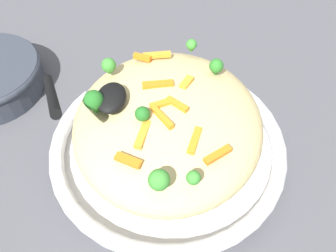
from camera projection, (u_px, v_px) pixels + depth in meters
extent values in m
plane|color=#4C4C51|center=(168.00, 157.00, 0.56)|extent=(2.40, 2.40, 0.00)
cylinder|color=silver|center=(168.00, 152.00, 0.55)|extent=(0.33, 0.33, 0.03)
torus|color=silver|center=(168.00, 143.00, 0.53)|extent=(0.36, 0.36, 0.02)
torus|color=black|center=(168.00, 141.00, 0.53)|extent=(0.35, 0.35, 0.00)
ellipsoid|color=#D1BA7A|center=(168.00, 123.00, 0.50)|extent=(0.29, 0.27, 0.09)
cube|color=orange|center=(186.00, 83.00, 0.48)|extent=(0.03, 0.02, 0.01)
cube|color=orange|center=(158.00, 85.00, 0.48)|extent=(0.02, 0.04, 0.01)
cube|color=orange|center=(161.00, 104.00, 0.46)|extent=(0.02, 0.03, 0.01)
cube|color=orange|center=(177.00, 104.00, 0.45)|extent=(0.03, 0.03, 0.01)
cube|color=orange|center=(195.00, 140.00, 0.43)|extent=(0.04, 0.02, 0.01)
cube|color=orange|center=(162.00, 117.00, 0.44)|extent=(0.04, 0.03, 0.01)
cube|color=orange|center=(143.00, 134.00, 0.43)|extent=(0.04, 0.02, 0.01)
cube|color=orange|center=(218.00, 155.00, 0.41)|extent=(0.03, 0.04, 0.01)
cube|color=orange|center=(157.00, 55.00, 0.53)|extent=(0.02, 0.04, 0.01)
cube|color=orange|center=(128.00, 160.00, 0.41)|extent=(0.02, 0.03, 0.01)
cube|color=orange|center=(142.00, 57.00, 0.52)|extent=(0.01, 0.03, 0.01)
cylinder|color=#296820|center=(216.00, 71.00, 0.51)|extent=(0.01, 0.01, 0.01)
sphere|color=#2D7A28|center=(216.00, 66.00, 0.50)|extent=(0.02, 0.02, 0.02)
cylinder|color=#205B1C|center=(96.00, 108.00, 0.46)|extent=(0.01, 0.01, 0.01)
sphere|color=#236B23|center=(94.00, 100.00, 0.44)|extent=(0.03, 0.03, 0.03)
cylinder|color=#377928|center=(110.00, 71.00, 0.51)|extent=(0.01, 0.01, 0.01)
sphere|color=#3D8E33|center=(109.00, 65.00, 0.50)|extent=(0.02, 0.02, 0.02)
cylinder|color=#377928|center=(156.00, 185.00, 0.39)|extent=(0.01, 0.01, 0.01)
sphere|color=#3D8E33|center=(156.00, 180.00, 0.38)|extent=(0.02, 0.02, 0.02)
cylinder|color=#205B1C|center=(143.00, 119.00, 0.44)|extent=(0.01, 0.01, 0.01)
sphere|color=#236B23|center=(142.00, 114.00, 0.44)|extent=(0.02, 0.02, 0.02)
cylinder|color=#377928|center=(193.00, 181.00, 0.39)|extent=(0.01, 0.01, 0.00)
sphere|color=#3D8E33|center=(193.00, 178.00, 0.38)|extent=(0.02, 0.02, 0.02)
cylinder|color=#377928|center=(191.00, 49.00, 0.54)|extent=(0.01, 0.01, 0.01)
sphere|color=#3D8E33|center=(192.00, 44.00, 0.53)|extent=(0.02, 0.02, 0.02)
ellipsoid|color=black|center=(111.00, 98.00, 0.46)|extent=(0.06, 0.04, 0.02)
cylinder|color=black|center=(51.00, 94.00, 0.41)|extent=(0.13, 0.08, 0.08)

